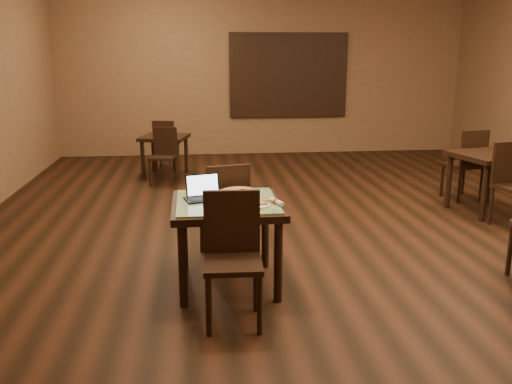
{
  "coord_description": "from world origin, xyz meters",
  "views": [
    {
      "loc": [
        -1.32,
        -5.83,
        1.97
      ],
      "look_at": [
        -0.85,
        -1.49,
        0.85
      ],
      "focal_mm": 38.0,
      "sensor_mm": 36.0,
      "label": 1
    }
  ],
  "objects": [
    {
      "name": "pizza_slice",
      "position": [
        -0.87,
        -1.6,
        0.79
      ],
      "size": [
        0.25,
        0.25,
        0.02
      ],
      "primitive_type": null,
      "rotation": [
        0.0,
        0.0,
        0.22
      ],
      "color": "beige",
      "rests_on": "plate"
    },
    {
      "name": "chair_main_far",
      "position": [
        -1.07,
        -0.81,
        0.54
      ],
      "size": [
        0.5,
        0.5,
        0.96
      ],
      "rotation": [
        0.0,
        0.0,
        3.38
      ],
      "color": "black",
      "rests_on": "ground"
    },
    {
      "name": "other_table_b",
      "position": [
        -1.86,
        3.05,
        0.56
      ],
      "size": [
        0.86,
        0.86,
        0.67
      ],
      "rotation": [
        0.0,
        0.0,
        -0.23
      ],
      "color": "black",
      "rests_on": "ground"
    },
    {
      "name": "plate",
      "position": [
        -0.87,
        -1.6,
        0.77
      ],
      "size": [
        0.25,
        0.25,
        0.01
      ],
      "primitive_type": "cylinder",
      "color": "white",
      "rests_on": "tiled_table"
    },
    {
      "name": "wall_back",
      "position": [
        0.0,
        5.0,
        1.5
      ],
      "size": [
        8.0,
        0.02,
        3.0
      ],
      "primitive_type": "cube",
      "color": "olive",
      "rests_on": "ground"
    },
    {
      "name": "other_table_a",
      "position": [
        2.31,
        0.49,
        0.63
      ],
      "size": [
        0.97,
        0.97,
        0.76
      ],
      "rotation": [
        0.0,
        0.0,
        0.22
      ],
      "color": "black",
      "rests_on": "ground"
    },
    {
      "name": "tiled_table",
      "position": [
        -1.09,
        -1.42,
        0.66
      ],
      "size": [
        0.93,
        0.93,
        0.76
      ],
      "rotation": [
        0.0,
        0.0,
        0.01
      ],
      "color": "black",
      "rests_on": "ground"
    },
    {
      "name": "chair_main_near",
      "position": [
        -1.09,
        -2.04,
        0.55
      ],
      "size": [
        0.44,
        0.44,
        0.98
      ],
      "rotation": [
        0.0,
        0.0,
        -0.04
      ],
      "color": "black",
      "rests_on": "ground"
    },
    {
      "name": "mural",
      "position": [
        0.5,
        4.96,
        1.55
      ],
      "size": [
        2.34,
        0.05,
        1.64
      ],
      "color": "#234D83",
      "rests_on": "wall_back"
    },
    {
      "name": "other_table_a_chair_far",
      "position": [
        2.33,
        1.06,
        0.55
      ],
      "size": [
        0.51,
        0.51,
        0.98
      ],
      "rotation": [
        0.0,
        0.0,
        3.37
      ],
      "color": "black",
      "rests_on": "ground"
    },
    {
      "name": "laptop",
      "position": [
        -1.29,
        -1.33,
        0.82
      ],
      "size": [
        0.34,
        0.3,
        0.2
      ],
      "rotation": [
        0.0,
        0.0,
        0.26
      ],
      "color": "black",
      "rests_on": "tiled_table"
    },
    {
      "name": "other_table_b_chair_near",
      "position": [
        -1.85,
        2.54,
        0.49
      ],
      "size": [
        0.45,
        0.45,
        0.87
      ],
      "rotation": [
        0.0,
        0.0,
        -0.23
      ],
      "color": "black",
      "rests_on": "ground"
    },
    {
      "name": "other_table_b_chair_far",
      "position": [
        -1.88,
        3.56,
        0.49
      ],
      "size": [
        0.45,
        0.45,
        0.87
      ],
      "rotation": [
        0.0,
        0.0,
        2.92
      ],
      "color": "black",
      "rests_on": "ground"
    },
    {
      "name": "ground",
      "position": [
        0.0,
        0.0,
        0.0
      ],
      "size": [
        10.0,
        10.0,
        0.0
      ],
      "primitive_type": "plane",
      "color": "black",
      "rests_on": "ground"
    },
    {
      "name": "spatula",
      "position": [
        -0.95,
        -1.2,
        0.79
      ],
      "size": [
        0.2,
        0.28,
        0.01
      ],
      "primitive_type": "cube",
      "rotation": [
        0.0,
        0.0,
        0.39
      ],
      "color": "silver",
      "rests_on": "pizza_whole"
    },
    {
      "name": "napkin_roll",
      "position": [
        -0.69,
        -1.56,
        0.78
      ],
      "size": [
        0.11,
        0.19,
        0.04
      ],
      "rotation": [
        0.0,
        0.0,
        0.41
      ],
      "color": "white",
      "rests_on": "tiled_table"
    },
    {
      "name": "pizza_pan",
      "position": [
        -0.97,
        -1.18,
        0.77
      ],
      "size": [
        0.36,
        0.36,
        0.01
      ],
      "primitive_type": "cylinder",
      "color": "silver",
      "rests_on": "tiled_table"
    },
    {
      "name": "pizza_whole",
      "position": [
        -0.97,
        -1.18,
        0.78
      ],
      "size": [
        0.32,
        0.32,
        0.02
      ],
      "color": "beige",
      "rests_on": "pizza_pan"
    }
  ]
}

